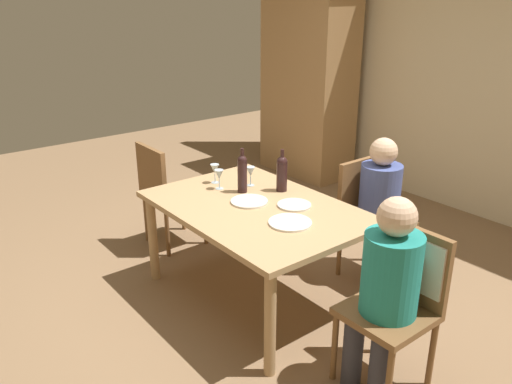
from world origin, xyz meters
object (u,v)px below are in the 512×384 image
person_man_bearded (382,201)px  wine_glass_centre (215,170)px  dining_table (256,217)px  wine_bottle_dark_red (242,172)px  armoire_cabinet (308,83)px  wine_bottle_tall_green (282,172)px  wine_glass_near_right (219,175)px  chair_far_right (369,211)px  person_woman_host (387,284)px  wine_glass_near_left (251,172)px  dinner_plate_guest_left (294,205)px  dinner_plate_host (290,223)px  dinner_plate_guest_right (249,201)px  chair_left_end (165,188)px  chair_right_end (403,285)px

person_man_bearded → wine_glass_centre: 1.28m
dining_table → wine_bottle_dark_red: size_ratio=4.61×
armoire_cabinet → wine_bottle_tall_green: (1.76, -1.95, -0.23)m
person_man_bearded → wine_glass_near_right: size_ratio=7.58×
chair_far_right → person_man_bearded: (0.11, 0.00, 0.12)m
person_woman_host → wine_glass_near_left: person_woman_host is taller
dining_table → dinner_plate_guest_left: (0.17, 0.20, 0.09)m
person_woman_host → wine_glass_centre: (-1.70, 0.06, 0.17)m
wine_glass_near_left → dinner_plate_host: size_ratio=0.54×
person_woman_host → wine_bottle_dark_red: person_woman_host is taller
wine_glass_near_left → dinner_plate_guest_right: wine_glass_near_left is taller
chair_far_right → wine_glass_near_right: 1.18m
chair_left_end → wine_glass_near_right: size_ratio=6.17×
armoire_cabinet → wine_glass_near_right: (1.44, -2.28, -0.26)m
wine_bottle_tall_green → dinner_plate_host: 0.60m
wine_glass_near_right → wine_glass_near_left: bearing=68.2°
dining_table → wine_glass_near_right: wine_glass_near_right is taller
person_woman_host → chair_far_right: bearing=-46.3°
dining_table → person_woman_host: person_woman_host is taller
chair_right_end → wine_glass_near_left: 1.50m
chair_far_right → person_woman_host: (0.89, -0.93, 0.13)m
chair_left_end → dinner_plate_guest_left: (1.32, 0.29, 0.20)m
armoire_cabinet → wine_glass_near_left: 2.58m
dining_table → dinner_plate_host: dinner_plate_host is taller
chair_far_right → dinner_plate_host: 0.95m
person_woman_host → wine_glass_near_left: size_ratio=7.69×
dining_table → wine_bottle_tall_green: bearing=108.2°
dinner_plate_host → dinner_plate_guest_left: (-0.20, 0.22, 0.00)m
dining_table → chair_right_end: bearing=6.2°
chair_right_end → wine_bottle_tall_green: size_ratio=2.90×
wine_bottle_tall_green → wine_bottle_dark_red: size_ratio=0.95×
wine_bottle_dark_red → wine_glass_centre: size_ratio=2.23×
armoire_cabinet → chair_right_end: armoire_cabinet is taller
chair_left_end → dinner_plate_guest_right: (1.07, 0.08, 0.20)m
dining_table → chair_far_right: bearing=74.0°
person_woman_host → dinner_plate_host: bearing=-0.8°
wine_glass_centre → dinner_plate_host: (0.92, -0.05, -0.10)m
dinner_plate_guest_right → wine_glass_near_left: bearing=140.2°
wine_glass_centre → wine_glass_near_right: bearing=-20.8°
chair_far_right → wine_glass_near_left: 0.96m
wine_bottle_dark_red → chair_right_end: bearing=1.6°
dining_table → chair_far_right: 0.95m
chair_right_end → person_woman_host: (0.00, -0.15, 0.07)m
dining_table → wine_glass_near_left: wine_glass_near_left is taller
dining_table → wine_glass_centre: (-0.55, 0.04, 0.19)m
armoire_cabinet → dining_table: bearing=-50.6°
dining_table → wine_glass_near_left: (-0.34, 0.21, 0.19)m
armoire_cabinet → dinner_plate_guest_left: bearing=-45.5°
wine_bottle_tall_green → dinner_plate_host: size_ratio=1.14×
dining_table → wine_glass_near_left: 0.44m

